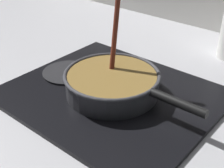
# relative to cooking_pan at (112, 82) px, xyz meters

# --- Properties ---
(ground) EXTENTS (2.40, 1.60, 0.04)m
(ground) POSITION_rel_cooking_pan_xyz_m (-0.04, -0.12, -0.07)
(ground) COLOR #B7B7BC
(hob_plate) EXTENTS (0.56, 0.48, 0.01)m
(hob_plate) POSITION_rel_cooking_pan_xyz_m (-0.00, -0.00, -0.04)
(hob_plate) COLOR black
(hob_plate) RESTS_ON ground
(burner_ring) EXTENTS (0.16, 0.16, 0.01)m
(burner_ring) POSITION_rel_cooking_pan_xyz_m (-0.00, -0.00, -0.03)
(burner_ring) COLOR #592D0C
(burner_ring) RESTS_ON hob_plate
(spare_burner) EXTENTS (0.15, 0.15, 0.01)m
(spare_burner) POSITION_rel_cooking_pan_xyz_m (-0.18, -0.00, -0.03)
(spare_burner) COLOR #262628
(spare_burner) RESTS_ON hob_plate
(cooking_pan) EXTENTS (0.41, 0.27, 0.33)m
(cooking_pan) POSITION_rel_cooking_pan_xyz_m (0.00, 0.00, 0.00)
(cooking_pan) COLOR #38383D
(cooking_pan) RESTS_ON hob_plate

